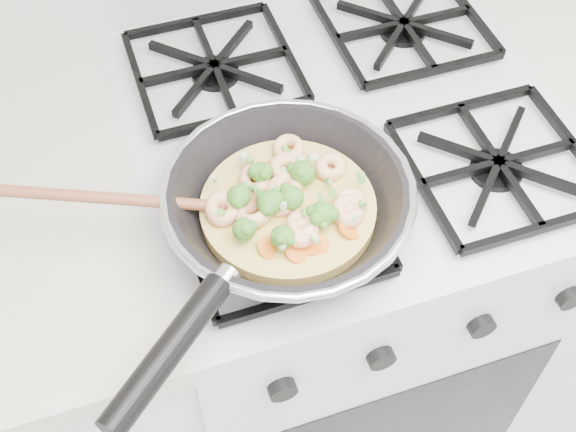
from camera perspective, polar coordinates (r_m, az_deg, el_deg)
name	(u,v)px	position (r m, az deg, el deg)	size (l,w,h in m)	color
stove	(333,289)	(1.41, 3.41, -5.52)	(0.60, 0.60, 0.92)	silver
skillet	(284,205)	(0.89, -0.30, 0.82)	(0.49, 0.38, 0.10)	black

